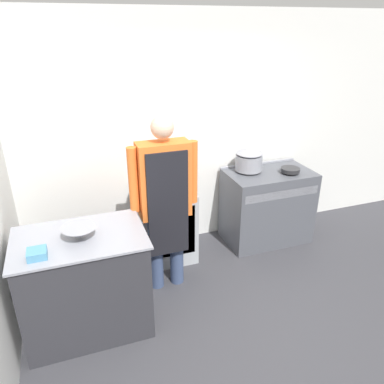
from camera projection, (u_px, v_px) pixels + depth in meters
The scene contains 10 objects.
ground_plane at pixel (226, 333), 3.34m from camera, with size 14.00×14.00×0.00m, color #38383D.
wall_back at pixel (168, 137), 4.28m from camera, with size 8.00×0.05×2.70m.
prep_counter at pixel (85, 283), 3.25m from camera, with size 1.08×0.72×0.93m.
stove at pixel (267, 206), 4.66m from camera, with size 1.04×0.62×0.93m.
fridge_unit at pixel (165, 224), 4.31m from camera, with size 0.62×0.60×0.84m.
person_cook at pixel (165, 195), 3.57m from camera, with size 0.67×0.24×1.80m.
mixing_bowl at pixel (80, 233), 3.02m from camera, with size 0.28×0.28×0.10m.
plastic_tub at pixel (37, 254), 2.78m from camera, with size 0.14×0.14×0.06m.
stock_pot at pixel (249, 161), 4.44m from camera, with size 0.32×0.32×0.24m.
saute_pan at pixel (290, 170), 4.43m from camera, with size 0.22×0.22×0.05m.
Camera 1 is at (-1.14, -2.28, 2.52)m, focal length 35.00 mm.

